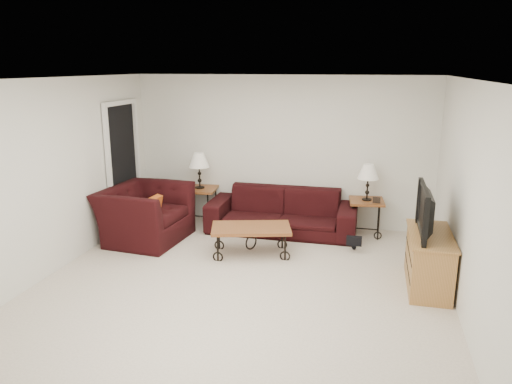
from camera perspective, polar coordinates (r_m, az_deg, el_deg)
ground at (r=6.23m, az=-1.54°, el=-10.54°), size 5.00×5.00×0.00m
wall_back at (r=8.20m, az=2.97°, el=4.78°), size 5.00×0.02×2.50m
wall_front at (r=3.58m, az=-12.29°, el=-8.71°), size 5.00×0.02×2.50m
wall_left at (r=6.89m, az=-22.14°, el=1.82°), size 0.02×5.00×2.50m
wall_right at (r=5.71m, az=23.39°, el=-0.78°), size 0.02×5.00×2.50m
ceiling at (r=5.64m, az=-1.72°, el=13.12°), size 5.00×5.00×0.00m
doorway at (r=8.28m, az=-15.26°, el=2.76°), size 0.08×0.94×2.04m
sofa at (r=7.93m, az=3.03°, el=-2.27°), size 2.39×0.93×0.70m
side_table_left at (r=8.48m, az=-6.52°, el=-1.52°), size 0.61×0.61×0.61m
side_table_right at (r=7.99m, az=12.69°, el=-2.91°), size 0.58×0.58×0.58m
lamp_left at (r=8.33m, az=-6.64°, el=2.51°), size 0.38×0.38×0.61m
lamp_right at (r=7.84m, az=12.93°, el=1.12°), size 0.36×0.36×0.58m
photo_frame_left at (r=8.30m, az=-7.91°, el=0.63°), size 0.12×0.05×0.10m
photo_frame_right at (r=7.76m, az=13.91°, el=-0.93°), size 0.12×0.03×0.10m
coffee_table at (r=7.02m, az=-0.58°, el=-5.70°), size 1.24×0.88×0.42m
armchair at (r=7.73m, az=-12.82°, el=-2.51°), size 1.24×1.38×0.84m
throw_pillow at (r=7.60m, az=-12.01°, el=-1.98°), size 0.13×0.39×0.38m
tv_stand at (r=6.36m, az=19.52°, el=-7.55°), size 0.47×1.13×0.68m
television at (r=6.16m, az=19.83°, el=-2.09°), size 0.13×1.01×0.58m
backpack at (r=7.33m, az=11.45°, el=-5.02°), size 0.37×0.31×0.44m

